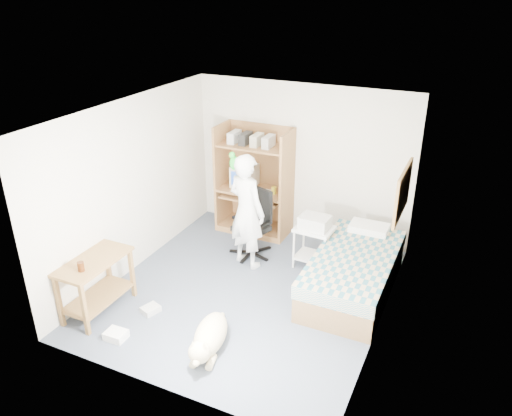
# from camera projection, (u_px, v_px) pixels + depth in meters

# --- Properties ---
(floor) EXTENTS (4.00, 4.00, 0.00)m
(floor) POSITION_uv_depth(u_px,v_px,m) (248.00, 291.00, 6.89)
(floor) COLOR #474F60
(floor) RESTS_ON ground
(wall_back) EXTENTS (3.60, 0.02, 2.50)m
(wall_back) POSITION_uv_depth(u_px,v_px,m) (301.00, 161.00, 8.01)
(wall_back) COLOR silver
(wall_back) RESTS_ON floor
(wall_right) EXTENTS (0.02, 4.00, 2.50)m
(wall_right) POSITION_uv_depth(u_px,v_px,m) (389.00, 237.00, 5.68)
(wall_right) COLOR silver
(wall_right) RESTS_ON floor
(wall_left) EXTENTS (0.02, 4.00, 2.50)m
(wall_left) POSITION_uv_depth(u_px,v_px,m) (133.00, 186.00, 7.06)
(wall_left) COLOR silver
(wall_left) RESTS_ON floor
(ceiling) EXTENTS (3.60, 4.00, 0.02)m
(ceiling) POSITION_uv_depth(u_px,v_px,m) (246.00, 112.00, 5.84)
(ceiling) COLOR white
(ceiling) RESTS_ON wall_back
(computer_hutch) EXTENTS (1.20, 0.63, 1.80)m
(computer_hutch) POSITION_uv_depth(u_px,v_px,m) (255.00, 185.00, 8.25)
(computer_hutch) COLOR brown
(computer_hutch) RESTS_ON floor
(bed) EXTENTS (1.02, 2.02, 0.66)m
(bed) POSITION_uv_depth(u_px,v_px,m) (353.00, 273.00, 6.78)
(bed) COLOR brown
(bed) RESTS_ON floor
(side_desk) EXTENTS (0.50, 1.00, 0.75)m
(side_desk) POSITION_uv_depth(u_px,v_px,m) (96.00, 278.00, 6.29)
(side_desk) COLOR brown
(side_desk) RESTS_ON floor
(corkboard) EXTENTS (0.04, 0.94, 0.66)m
(corkboard) POSITION_uv_depth(u_px,v_px,m) (403.00, 192.00, 6.35)
(corkboard) COLOR olive
(corkboard) RESTS_ON wall_right
(office_chair) EXTENTS (0.60, 0.60, 1.04)m
(office_chair) POSITION_uv_depth(u_px,v_px,m) (254.00, 232.00, 7.67)
(office_chair) COLOR black
(office_chair) RESTS_ON floor
(person) EXTENTS (0.73, 0.60, 1.73)m
(person) POSITION_uv_depth(u_px,v_px,m) (247.00, 211.00, 7.20)
(person) COLOR white
(person) RESTS_ON floor
(parrot) EXTENTS (0.13, 0.22, 0.35)m
(parrot) POSITION_uv_depth(u_px,v_px,m) (234.00, 162.00, 6.99)
(parrot) COLOR #13851A
(parrot) RESTS_ON person
(dog) EXTENTS (0.51, 1.08, 0.41)m
(dog) POSITION_uv_depth(u_px,v_px,m) (209.00, 337.00, 5.74)
(dog) COLOR beige
(dog) RESTS_ON floor
(printer_cart) EXTENTS (0.56, 0.46, 0.64)m
(printer_cart) POSITION_uv_depth(u_px,v_px,m) (314.00, 241.00, 7.31)
(printer_cart) COLOR white
(printer_cart) RESTS_ON floor
(printer) EXTENTS (0.44, 0.34, 0.18)m
(printer) POSITION_uv_depth(u_px,v_px,m) (315.00, 222.00, 7.18)
(printer) COLOR #B5B4B0
(printer) RESTS_ON printer_cart
(crt_monitor) EXTENTS (0.37, 0.40, 0.35)m
(crt_monitor) POSITION_uv_depth(u_px,v_px,m) (245.00, 176.00, 8.28)
(crt_monitor) COLOR beige
(crt_monitor) RESTS_ON computer_hutch
(keyboard) EXTENTS (0.47, 0.22, 0.03)m
(keyboard) POSITION_uv_depth(u_px,v_px,m) (251.00, 197.00, 8.18)
(keyboard) COLOR beige
(keyboard) RESTS_ON computer_hutch
(pencil_cup) EXTENTS (0.08, 0.08, 0.12)m
(pencil_cup) POSITION_uv_depth(u_px,v_px,m) (274.00, 190.00, 8.03)
(pencil_cup) COLOR gold
(pencil_cup) RESTS_ON computer_hutch
(drink_glass) EXTENTS (0.08, 0.08, 0.12)m
(drink_glass) POSITION_uv_depth(u_px,v_px,m) (81.00, 267.00, 5.93)
(drink_glass) COLOR #411E0A
(drink_glass) RESTS_ON side_desk
(floor_box_a) EXTENTS (0.26, 0.21, 0.10)m
(floor_box_a) POSITION_uv_depth(u_px,v_px,m) (116.00, 335.00, 5.96)
(floor_box_a) COLOR white
(floor_box_a) RESTS_ON floor
(floor_box_b) EXTENTS (0.24, 0.27, 0.08)m
(floor_box_b) POSITION_uv_depth(u_px,v_px,m) (151.00, 309.00, 6.44)
(floor_box_b) COLOR #B1B1AC
(floor_box_b) RESTS_ON floor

